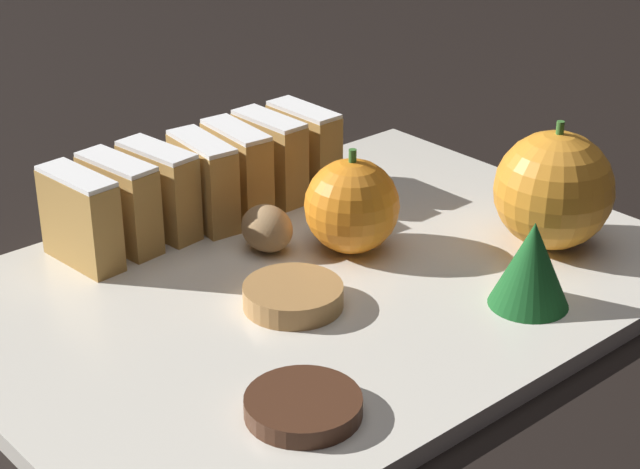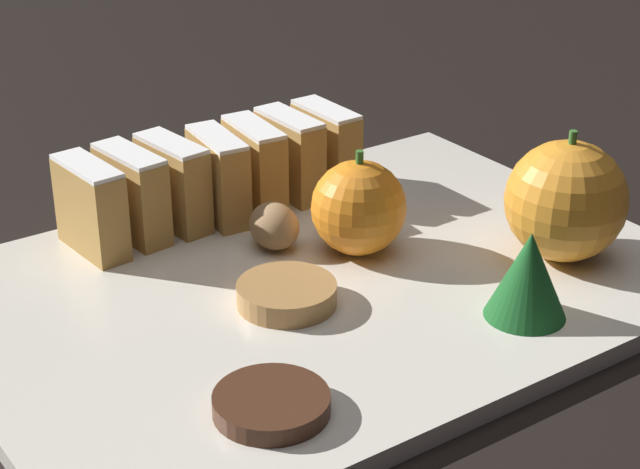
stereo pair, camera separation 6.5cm
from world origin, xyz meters
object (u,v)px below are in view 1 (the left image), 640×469
object	(u,v)px
orange_near	(554,190)
orange_far	(352,206)
walnut	(265,229)
chocolate_cookie	(303,406)

from	to	relation	value
orange_near	orange_far	world-z (taller)	orange_near
walnut	chocolate_cookie	world-z (taller)	walnut
orange_near	chocolate_cookie	size ratio (longest dim) A/B	1.44
orange_far	walnut	size ratio (longest dim) A/B	1.86
orange_near	walnut	size ratio (longest dim) A/B	2.29
orange_near	chocolate_cookie	bearing A→B (deg)	-80.99
walnut	orange_near	bearing A→B (deg)	51.56
chocolate_cookie	orange_far	bearing A→B (deg)	129.85
orange_far	walnut	world-z (taller)	orange_far
orange_near	orange_far	xyz separation A→B (m)	(-0.08, -0.10, -0.01)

